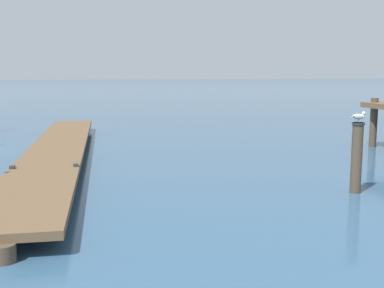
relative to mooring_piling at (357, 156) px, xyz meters
name	(u,v)px	position (x,y,z in m)	size (l,w,h in m)	color
floating_dock	(57,150)	(-7.04, 6.43, -0.54)	(3.28, 18.08, 0.53)	brown
mooring_piling	(357,156)	(0.00, 0.00, 0.00)	(0.30, 0.30, 1.72)	#4C3D2D
perched_seagull	(358,116)	(-0.01, 0.00, 0.97)	(0.38, 0.19, 0.27)	gold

